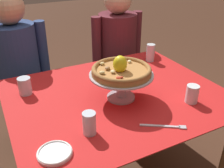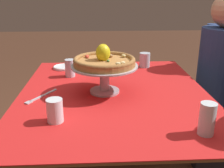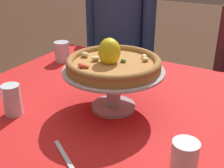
# 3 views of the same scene
# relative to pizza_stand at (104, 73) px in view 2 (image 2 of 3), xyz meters

# --- Properties ---
(dining_table) EXTENTS (1.20, 0.98, 0.75)m
(dining_table) POSITION_rel_pizza_stand_xyz_m (0.00, 0.05, -0.21)
(dining_table) COLOR olive
(dining_table) RESTS_ON ground
(pizza_stand) EXTENTS (0.34, 0.34, 0.15)m
(pizza_stand) POSITION_rel_pizza_stand_xyz_m (0.00, 0.00, 0.00)
(pizza_stand) COLOR #B7B7C1
(pizza_stand) RESTS_ON dining_table
(pizza) EXTENTS (0.31, 0.31, 0.11)m
(pizza) POSITION_rel_pizza_stand_xyz_m (-0.00, -0.00, 0.07)
(pizza) COLOR #AD753D
(pizza) RESTS_ON pizza_stand
(water_glass_front_right) EXTENTS (0.07, 0.07, 0.10)m
(water_glass_front_right) POSITION_rel_pizza_stand_xyz_m (0.32, -0.21, -0.06)
(water_glass_front_right) COLOR white
(water_glass_front_right) RESTS_ON dining_table
(water_glass_back_right) EXTENTS (0.06, 0.06, 0.13)m
(water_glass_back_right) POSITION_rel_pizza_stand_xyz_m (0.45, 0.37, -0.05)
(water_glass_back_right) COLOR silver
(water_glass_back_right) RESTS_ON dining_table
(water_glass_front_left) EXTENTS (0.06, 0.06, 0.11)m
(water_glass_front_left) POSITION_rel_pizza_stand_xyz_m (-0.27, -0.21, -0.06)
(water_glass_front_left) COLOR silver
(water_glass_front_left) RESTS_ON dining_table
(water_glass_back_left) EXTENTS (0.07, 0.07, 0.10)m
(water_glass_back_left) POSITION_rel_pizza_stand_xyz_m (-0.46, 0.29, -0.06)
(water_glass_back_left) COLOR silver
(water_glass_back_left) RESTS_ON dining_table
(side_plate) EXTENTS (0.14, 0.14, 0.02)m
(side_plate) POSITION_rel_pizza_stand_xyz_m (-0.45, -0.27, -0.10)
(side_plate) COLOR white
(side_plate) RESTS_ON dining_table
(dinner_fork) EXTENTS (0.19, 0.13, 0.01)m
(dinner_fork) POSITION_rel_pizza_stand_xyz_m (0.06, -0.32, -0.10)
(dinner_fork) COLOR #B7B7C1
(dinner_fork) RESTS_ON dining_table
(diner_left) EXTENTS (0.47, 0.33, 1.25)m
(diner_left) POSITION_rel_pizza_stand_xyz_m (-0.42, 0.82, -0.26)
(diner_left) COLOR black
(diner_left) RESTS_ON ground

